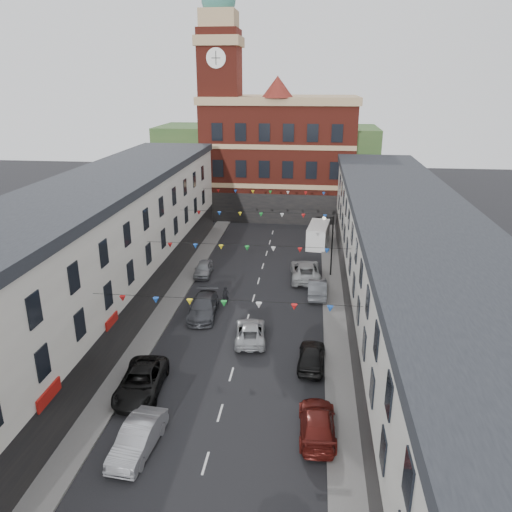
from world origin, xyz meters
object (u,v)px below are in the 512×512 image
at_px(white_van, 318,235).
at_px(car_right_c, 317,423).
at_px(car_left_b, 138,438).
at_px(car_left_c, 141,382).
at_px(car_right_f, 305,271).
at_px(pedestrian, 226,296).
at_px(car_left_e, 204,269).
at_px(street_lamp, 330,238).
at_px(moving_car, 250,332).
at_px(car_left_d, 204,307).
at_px(car_right_d, 311,356).
at_px(car_right_e, 317,287).

bearing_deg(white_van, car_right_c, -83.57).
relative_size(car_left_b, car_left_c, 0.85).
height_order(car_right_f, pedestrian, car_right_f).
height_order(car_left_e, car_right_c, car_right_c).
relative_size(street_lamp, car_left_c, 1.11).
height_order(car_left_c, car_right_c, car_left_c).
bearing_deg(car_left_c, moving_car, 47.51).
height_order(car_left_d, car_left_e, car_left_d).
height_order(car_right_d, car_right_f, car_right_f).
xyz_separation_m(car_left_d, car_right_f, (7.99, 8.91, 0.06)).
xyz_separation_m(street_lamp, car_right_e, (-1.05, -4.73, -3.15)).
distance_m(car_left_d, moving_car, 5.53).
height_order(street_lamp, car_left_c, street_lamp).
relative_size(car_right_f, white_van, 1.07).
distance_m(car_left_c, car_left_e, 19.49).
height_order(moving_car, white_van, white_van).
xyz_separation_m(street_lamp, car_right_d, (-1.43, -16.32, -3.17)).
xyz_separation_m(car_left_c, pedestrian, (2.93, 13.04, 0.05)).
xyz_separation_m(street_lamp, car_left_d, (-10.15, -9.79, -3.14)).
bearing_deg(car_right_f, moving_car, 69.27).
relative_size(car_left_d, pedestrian, 3.29).
bearing_deg(car_right_d, car_left_c, 25.03).
distance_m(car_right_d, car_right_e, 11.60).
relative_size(car_left_b, white_van, 0.83).
xyz_separation_m(car_right_f, white_van, (1.21, 10.57, 0.40)).
bearing_deg(pedestrian, car_left_e, 108.87).
xyz_separation_m(car_left_e, car_right_e, (11.00, -3.65, 0.10)).
distance_m(car_left_d, car_right_f, 11.96).
bearing_deg(white_van, car_left_e, -129.31).
distance_m(car_left_b, car_right_e, 22.67).
distance_m(car_left_d, pedestrian, 2.68).
relative_size(car_right_e, pedestrian, 2.87).
relative_size(car_right_c, car_right_d, 1.11).
xyz_separation_m(car_left_b, pedestrian, (1.42, 17.97, 0.05)).
bearing_deg(car_left_e, car_right_e, -20.95).
height_order(car_right_c, car_right_e, car_right_e).
xyz_separation_m(car_right_d, white_van, (0.48, 25.99, 0.48)).
relative_size(street_lamp, car_right_f, 1.02).
xyz_separation_m(car_left_d, car_right_e, (9.10, 5.07, -0.01)).
bearing_deg(car_right_e, moving_car, 60.44).
height_order(car_left_b, moving_car, car_left_b).
bearing_deg(car_left_d, car_right_c, -59.33).
relative_size(car_right_c, car_right_e, 1.05).
bearing_deg(car_right_d, car_left_d, -34.29).
xyz_separation_m(car_left_c, moving_car, (5.76, 7.23, -0.10)).
bearing_deg(car_right_e, car_left_e, -18.52).
relative_size(car_left_c, car_right_e, 1.18).
relative_size(car_right_c, moving_car, 1.02).
bearing_deg(street_lamp, pedestrian, -139.28).
bearing_deg(car_right_e, car_right_c, 89.85).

